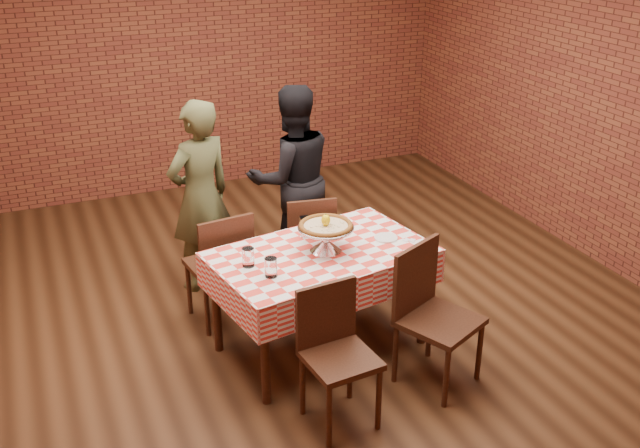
{
  "coord_description": "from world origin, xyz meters",
  "views": [
    {
      "loc": [
        -1.74,
        -4.53,
        2.98
      ],
      "look_at": [
        0.03,
        -0.34,
        0.91
      ],
      "focal_mm": 41.22,
      "sensor_mm": 36.0,
      "label": 1
    }
  ],
  "objects_px": {
    "chair_near_right": "(440,319)",
    "chair_far_left": "(218,265)",
    "table": "(321,300)",
    "chair_far_right": "(307,242)",
    "water_glass_left": "(271,267)",
    "diner_olive": "(200,196)",
    "pizza_stand": "(326,239)",
    "diner_black": "(292,178)",
    "water_glass_right": "(248,257)",
    "condiment_caddy": "(307,226)",
    "chair_near_left": "(340,361)",
    "pizza": "(326,226)"
  },
  "relations": [
    {
      "from": "chair_near_right",
      "to": "chair_far_left",
      "type": "xyz_separation_m",
      "value": [
        -1.1,
        1.32,
        -0.02
      ]
    },
    {
      "from": "table",
      "to": "chair_far_right",
      "type": "xyz_separation_m",
      "value": [
        0.22,
        0.79,
        0.06
      ]
    },
    {
      "from": "water_glass_left",
      "to": "diner_olive",
      "type": "xyz_separation_m",
      "value": [
        -0.09,
        1.41,
        -0.04
      ]
    },
    {
      "from": "water_glass_left",
      "to": "chair_near_right",
      "type": "xyz_separation_m",
      "value": [
        0.98,
        -0.47,
        -0.35
      ]
    },
    {
      "from": "pizza_stand",
      "to": "water_glass_left",
      "type": "relative_size",
      "value": 3.09
    },
    {
      "from": "diner_olive",
      "to": "chair_far_left",
      "type": "bearing_deg",
      "value": 66.2
    },
    {
      "from": "table",
      "to": "water_glass_left",
      "type": "relative_size",
      "value": 11.39
    },
    {
      "from": "water_glass_left",
      "to": "chair_far_left",
      "type": "height_order",
      "value": "chair_far_left"
    },
    {
      "from": "pizza_stand",
      "to": "diner_black",
      "type": "relative_size",
      "value": 0.25
    },
    {
      "from": "chair_near_right",
      "to": "diner_olive",
      "type": "xyz_separation_m",
      "value": [
        -1.07,
        1.88,
        0.31
      ]
    },
    {
      "from": "water_glass_right",
      "to": "chair_far_right",
      "type": "height_order",
      "value": "water_glass_right"
    },
    {
      "from": "water_glass_right",
      "to": "diner_olive",
      "type": "xyz_separation_m",
      "value": [
        -0.0,
        1.22,
        -0.04
      ]
    },
    {
      "from": "condiment_caddy",
      "to": "chair_far_left",
      "type": "height_order",
      "value": "chair_far_left"
    },
    {
      "from": "diner_black",
      "to": "diner_olive",
      "type": "bearing_deg",
      "value": 6.47
    },
    {
      "from": "water_glass_right",
      "to": "pizza_stand",
      "type": "bearing_deg",
      "value": 1.59
    },
    {
      "from": "table",
      "to": "diner_olive",
      "type": "distance_m",
      "value": 1.38
    },
    {
      "from": "condiment_caddy",
      "to": "chair_far_left",
      "type": "bearing_deg",
      "value": 156.31
    },
    {
      "from": "water_glass_left",
      "to": "condiment_caddy",
      "type": "xyz_separation_m",
      "value": [
        0.44,
        0.47,
        0.01
      ]
    },
    {
      "from": "chair_near_right",
      "to": "chair_far_left",
      "type": "relative_size",
      "value": 1.04
    },
    {
      "from": "chair_far_right",
      "to": "diner_olive",
      "type": "bearing_deg",
      "value": -20.37
    },
    {
      "from": "chair_near_left",
      "to": "chair_near_right",
      "type": "relative_size",
      "value": 0.94
    },
    {
      "from": "pizza",
      "to": "chair_near_right",
      "type": "xyz_separation_m",
      "value": [
        0.51,
        -0.67,
        -0.47
      ]
    },
    {
      "from": "chair_far_left",
      "to": "water_glass_left",
      "type": "bearing_deg",
      "value": 90.74
    },
    {
      "from": "water_glass_right",
      "to": "chair_near_right",
      "type": "xyz_separation_m",
      "value": [
        1.07,
        -0.66,
        -0.35
      ]
    },
    {
      "from": "water_glass_right",
      "to": "diner_black",
      "type": "height_order",
      "value": "diner_black"
    },
    {
      "from": "pizza",
      "to": "chair_far_left",
      "type": "height_order",
      "value": "pizza"
    },
    {
      "from": "pizza",
      "to": "chair_near_left",
      "type": "bearing_deg",
      "value": -107.2
    },
    {
      "from": "chair_near_right",
      "to": "diner_olive",
      "type": "distance_m",
      "value": 2.19
    },
    {
      "from": "pizza",
      "to": "chair_far_right",
      "type": "relative_size",
      "value": 0.42
    },
    {
      "from": "diner_olive",
      "to": "table",
      "type": "bearing_deg",
      "value": 92.6
    },
    {
      "from": "pizza_stand",
      "to": "water_glass_right",
      "type": "xyz_separation_m",
      "value": [
        -0.55,
        -0.02,
        -0.02
      ]
    },
    {
      "from": "water_glass_right",
      "to": "chair_far_left",
      "type": "bearing_deg",
      "value": 93.06
    },
    {
      "from": "pizza_stand",
      "to": "table",
      "type": "bearing_deg",
      "value": -174.74
    },
    {
      "from": "table",
      "to": "chair_near_left",
      "type": "relative_size",
      "value": 1.63
    },
    {
      "from": "water_glass_left",
      "to": "chair_far_right",
      "type": "height_order",
      "value": "water_glass_left"
    },
    {
      "from": "chair_near_right",
      "to": "diner_olive",
      "type": "relative_size",
      "value": 0.6
    },
    {
      "from": "chair_near_left",
      "to": "pizza",
      "type": "bearing_deg",
      "value": 67.34
    },
    {
      "from": "table",
      "to": "water_glass_right",
      "type": "distance_m",
      "value": 0.68
    },
    {
      "from": "pizza_stand",
      "to": "diner_black",
      "type": "distance_m",
      "value": 1.31
    },
    {
      "from": "pizza_stand",
      "to": "chair_near_right",
      "type": "distance_m",
      "value": 0.93
    },
    {
      "from": "water_glass_left",
      "to": "diner_black",
      "type": "distance_m",
      "value": 1.65
    },
    {
      "from": "pizza_stand",
      "to": "chair_near_left",
      "type": "distance_m",
      "value": 0.93
    },
    {
      "from": "table",
      "to": "diner_black",
      "type": "xyz_separation_m",
      "value": [
        0.28,
        1.29,
        0.42
      ]
    },
    {
      "from": "table",
      "to": "chair_near_right",
      "type": "xyz_separation_m",
      "value": [
        0.55,
        -0.67,
        0.09
      ]
    },
    {
      "from": "condiment_caddy",
      "to": "diner_black",
      "type": "relative_size",
      "value": 0.09
    },
    {
      "from": "water_glass_left",
      "to": "diner_black",
      "type": "xyz_separation_m",
      "value": [
        0.71,
        1.49,
        -0.03
      ]
    },
    {
      "from": "table",
      "to": "pizza_stand",
      "type": "xyz_separation_m",
      "value": [
        0.04,
        0.0,
        0.47
      ]
    },
    {
      "from": "condiment_caddy",
      "to": "diner_olive",
      "type": "height_order",
      "value": "diner_olive"
    },
    {
      "from": "pizza_stand",
      "to": "diner_olive",
      "type": "bearing_deg",
      "value": 114.75
    },
    {
      "from": "pizza_stand",
      "to": "chair_far_left",
      "type": "height_order",
      "value": "pizza_stand"
    }
  ]
}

